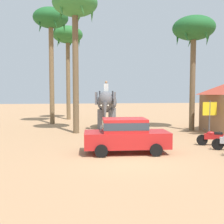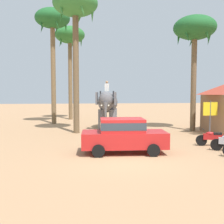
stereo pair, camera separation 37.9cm
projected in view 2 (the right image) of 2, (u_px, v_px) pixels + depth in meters
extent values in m
plane|color=tan|center=(126.00, 158.00, 12.28)|extent=(120.00, 120.00, 0.00)
cube|color=red|center=(124.00, 139.00, 13.34)|extent=(4.20, 1.96, 0.76)
cube|color=red|center=(122.00, 125.00, 13.28)|extent=(2.20, 1.69, 0.64)
cube|color=#2D3842|center=(122.00, 125.00, 13.28)|extent=(2.22, 1.71, 0.35)
cylinder|color=black|center=(147.00, 143.00, 14.29)|extent=(0.61, 0.22, 0.60)
cylinder|color=black|center=(153.00, 150.00, 12.60)|extent=(0.61, 0.22, 0.60)
cylinder|color=black|center=(98.00, 144.00, 14.13)|extent=(0.61, 0.22, 0.60)
cylinder|color=black|center=(98.00, 151.00, 12.44)|extent=(0.61, 0.22, 0.60)
ellipsoid|color=slate|center=(108.00, 102.00, 22.63)|extent=(2.19, 3.36, 1.70)
cylinder|color=slate|center=(112.00, 119.00, 21.77)|extent=(0.52, 0.52, 1.60)
cylinder|color=slate|center=(101.00, 119.00, 21.84)|extent=(0.52, 0.52, 1.60)
cylinder|color=slate|center=(114.00, 117.00, 23.62)|extent=(0.52, 0.52, 1.60)
cylinder|color=slate|center=(104.00, 117.00, 23.69)|extent=(0.52, 0.52, 1.60)
ellipsoid|color=slate|center=(106.00, 99.00, 20.99)|extent=(1.28, 1.20, 1.20)
cube|color=slate|center=(115.00, 98.00, 21.03)|extent=(0.28, 0.81, 0.96)
cube|color=slate|center=(97.00, 98.00, 21.14)|extent=(0.28, 0.81, 0.96)
cone|color=slate|center=(105.00, 112.00, 20.61)|extent=(0.42, 0.42, 1.60)
cone|color=beige|center=(109.00, 106.00, 20.61)|extent=(0.23, 0.58, 0.21)
cone|color=beige|center=(102.00, 106.00, 20.65)|extent=(0.23, 0.58, 0.21)
cube|color=white|center=(107.00, 87.00, 21.69)|extent=(0.38, 0.30, 0.60)
sphere|color=#A87A56|center=(107.00, 82.00, 21.66)|extent=(0.22, 0.22, 0.22)
cylinder|color=#333338|center=(113.00, 94.00, 21.70)|extent=(0.12, 0.12, 0.55)
cylinder|color=#333338|center=(100.00, 94.00, 21.77)|extent=(0.12, 0.12, 0.55)
cylinder|color=black|center=(217.00, 145.00, 13.92)|extent=(0.58, 0.35, 0.60)
cylinder|color=black|center=(219.00, 133.00, 13.85)|extent=(0.28, 0.51, 0.04)
cylinder|color=black|center=(201.00, 140.00, 15.17)|extent=(0.60, 0.26, 0.60)
cylinder|color=black|center=(224.00, 141.00, 14.98)|extent=(0.60, 0.26, 0.60)
cube|color=red|center=(213.00, 137.00, 15.06)|extent=(1.04, 0.48, 0.32)
ellipsoid|color=red|center=(210.00, 133.00, 15.07)|extent=(0.49, 0.35, 0.20)
cube|color=black|center=(218.00, 134.00, 15.00)|extent=(0.48, 0.33, 0.12)
cylinder|color=black|center=(203.00, 129.00, 15.11)|extent=(0.19, 0.54, 0.04)
cylinder|color=brown|center=(76.00, 71.00, 19.62)|extent=(0.43, 0.43, 9.05)
ellipsoid|color=#337A38|center=(75.00, 3.00, 19.28)|extent=(3.20, 3.20, 1.80)
cone|color=#337A38|center=(92.00, 11.00, 19.47)|extent=(0.40, 0.92, 1.64)
cone|color=#337A38|center=(80.00, 15.00, 20.49)|extent=(0.91, 0.57, 1.67)
cone|color=#337A38|center=(62.00, 13.00, 19.89)|extent=(0.73, 0.83, 1.69)
cone|color=#337A38|center=(61.00, 7.00, 18.50)|extent=(0.73, 0.83, 1.69)
cone|color=#337A38|center=(81.00, 6.00, 18.23)|extent=(0.91, 0.57, 1.67)
cylinder|color=brown|center=(70.00, 78.00, 29.58)|extent=(0.43, 0.43, 8.91)
ellipsoid|color=#286B2D|center=(70.00, 35.00, 29.24)|extent=(3.20, 3.20, 1.80)
cone|color=#286B2D|center=(81.00, 40.00, 29.43)|extent=(0.40, 0.92, 1.64)
cone|color=#286B2D|center=(74.00, 42.00, 30.45)|extent=(0.91, 0.57, 1.67)
cone|color=#286B2D|center=(61.00, 41.00, 29.85)|extent=(0.73, 0.83, 1.69)
cone|color=#286B2D|center=(60.00, 38.00, 28.46)|extent=(0.73, 0.83, 1.69)
cone|color=#286B2D|center=(73.00, 38.00, 28.20)|extent=(0.91, 0.57, 1.67)
cylinder|color=brown|center=(194.00, 81.00, 20.89)|extent=(0.41, 0.41, 7.64)
ellipsoid|color=#1E5B28|center=(195.00, 28.00, 20.60)|extent=(3.20, 3.20, 1.80)
cone|color=#1E5B28|center=(210.00, 35.00, 20.78)|extent=(0.40, 0.92, 1.64)
cone|color=#1E5B28|center=(193.00, 38.00, 21.81)|extent=(0.91, 0.57, 1.67)
cone|color=#1E5B28|center=(179.00, 36.00, 21.21)|extent=(0.73, 0.83, 1.69)
cone|color=#1E5B28|center=(186.00, 32.00, 19.81)|extent=(0.73, 0.83, 1.69)
cone|color=#1E5B28|center=(206.00, 31.00, 19.55)|extent=(0.91, 0.57, 1.67)
cylinder|color=brown|center=(53.00, 73.00, 25.43)|extent=(0.43, 0.43, 9.57)
ellipsoid|color=#1E5B28|center=(52.00, 18.00, 25.07)|extent=(3.20, 3.20, 1.80)
cone|color=#1E5B28|center=(66.00, 24.00, 25.26)|extent=(0.40, 0.92, 1.64)
cone|color=#1E5B28|center=(58.00, 27.00, 26.28)|extent=(0.91, 0.57, 1.67)
cone|color=#1E5B28|center=(43.00, 25.00, 25.68)|extent=(0.73, 0.83, 1.69)
cone|color=#1E5B28|center=(41.00, 21.00, 24.29)|extent=(0.73, 0.83, 1.69)
cone|color=#1E5B28|center=(56.00, 21.00, 24.02)|extent=(0.91, 0.57, 1.67)
cylinder|color=#4C4C51|center=(210.00, 118.00, 18.51)|extent=(0.10, 0.10, 2.40)
cube|color=yellow|center=(210.00, 109.00, 18.46)|extent=(1.00, 0.08, 0.90)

